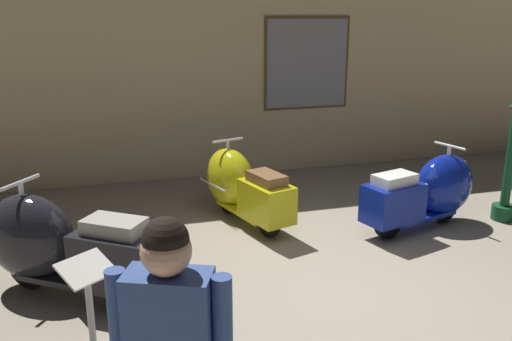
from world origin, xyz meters
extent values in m
plane|color=gray|center=(0.00, 0.00, 0.00)|extent=(60.00, 60.00, 0.00)
cube|color=#CCB784|center=(0.00, 4.09, 1.84)|extent=(18.00, 0.20, 3.69)
cube|color=brown|center=(1.24, 3.98, 1.69)|extent=(1.38, 0.03, 1.41)
cube|color=gray|center=(1.24, 3.96, 1.69)|extent=(1.30, 0.01, 1.33)
cylinder|color=black|center=(-2.62, 0.97, 0.21)|extent=(0.39, 0.31, 0.42)
cylinder|color=silver|center=(-2.62, 0.97, 0.21)|extent=(0.21, 0.19, 0.19)
cylinder|color=black|center=(-1.81, 0.40, 0.21)|extent=(0.39, 0.31, 0.42)
cylinder|color=silver|center=(-1.81, 0.40, 0.21)|extent=(0.21, 0.19, 0.19)
cube|color=black|center=(-2.21, 0.69, 0.19)|extent=(1.03, 0.88, 0.05)
ellipsoid|color=black|center=(-2.57, 0.94, 0.51)|extent=(1.03, 0.95, 0.80)
cube|color=black|center=(-1.84, 0.42, 0.44)|extent=(0.82, 0.75, 0.46)
cube|color=gray|center=(-1.84, 0.42, 0.73)|extent=(0.58, 0.53, 0.13)
sphere|color=silver|center=(-2.81, 1.11, 0.73)|extent=(0.16, 0.16, 0.16)
cylinder|color=silver|center=(-2.60, 0.96, 0.87)|extent=(0.05, 0.05, 0.29)
cylinder|color=silver|center=(-2.60, 0.96, 1.02)|extent=(0.29, 0.39, 0.03)
cylinder|color=black|center=(-0.42, 2.38, 0.19)|extent=(0.18, 0.39, 0.39)
cylinder|color=silver|center=(-0.42, 2.38, 0.19)|extent=(0.14, 0.19, 0.17)
cylinder|color=black|center=(-0.15, 1.50, 0.19)|extent=(0.18, 0.39, 0.39)
cylinder|color=silver|center=(-0.15, 1.50, 0.19)|extent=(0.14, 0.19, 0.17)
cube|color=gold|center=(-0.28, 1.94, 0.17)|extent=(0.60, 0.98, 0.05)
ellipsoid|color=gold|center=(-0.40, 2.33, 0.47)|extent=(0.71, 0.92, 0.73)
cube|color=gold|center=(-0.16, 1.53, 0.41)|extent=(0.56, 0.74, 0.43)
cube|color=brown|center=(-0.16, 1.53, 0.68)|extent=(0.39, 0.52, 0.12)
sphere|color=silver|center=(-0.48, 2.59, 0.67)|extent=(0.15, 0.15, 0.15)
cylinder|color=silver|center=(-0.41, 2.36, 0.81)|extent=(0.04, 0.04, 0.27)
cylinder|color=silver|center=(-0.41, 2.36, 0.94)|extent=(0.42, 0.15, 0.03)
cube|color=silver|center=(-0.64, 2.26, 0.42)|extent=(0.20, 0.63, 0.02)
cylinder|color=black|center=(2.03, 1.32, 0.20)|extent=(0.40, 0.18, 0.39)
cylinder|color=silver|center=(2.03, 1.32, 0.20)|extent=(0.19, 0.14, 0.18)
cylinder|color=black|center=(1.14, 1.07, 0.20)|extent=(0.40, 0.18, 0.39)
cylinder|color=silver|center=(1.14, 1.07, 0.20)|extent=(0.19, 0.14, 0.18)
cube|color=navy|center=(1.58, 1.20, 0.18)|extent=(0.99, 0.59, 0.05)
ellipsoid|color=navy|center=(1.98, 1.31, 0.47)|extent=(0.93, 0.71, 0.74)
cube|color=navy|center=(1.17, 1.08, 0.41)|extent=(0.74, 0.56, 0.43)
cube|color=silver|center=(1.17, 1.08, 0.68)|extent=(0.53, 0.39, 0.12)
sphere|color=silver|center=(2.25, 1.38, 0.68)|extent=(0.15, 0.15, 0.15)
cylinder|color=silver|center=(2.01, 1.32, 0.81)|extent=(0.04, 0.04, 0.27)
cylinder|color=silver|center=(2.01, 1.32, 0.95)|extent=(0.15, 0.42, 0.03)
cylinder|color=#144728|center=(2.78, 1.18, 0.09)|extent=(0.28, 0.28, 0.18)
cube|color=#334C8C|center=(-1.65, -1.82, 1.10)|extent=(0.42, 0.33, 0.57)
cylinder|color=#334C8C|center=(-1.44, -1.91, 1.09)|extent=(0.09, 0.09, 0.59)
cylinder|color=#334C8C|center=(-1.86, -1.73, 1.09)|extent=(0.09, 0.09, 0.59)
sphere|color=tan|center=(-1.65, -1.82, 1.49)|extent=(0.22, 0.22, 0.22)
sphere|color=black|center=(-1.65, -1.82, 1.54)|extent=(0.20, 0.20, 0.20)
cylinder|color=#A5A5AD|center=(-2.03, -0.69, 0.46)|extent=(0.04, 0.04, 0.87)
cube|color=silver|center=(-2.03, -0.69, 0.91)|extent=(0.39, 0.37, 0.12)
camera|label=1|loc=(-1.86, -3.88, 2.43)|focal=37.49mm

